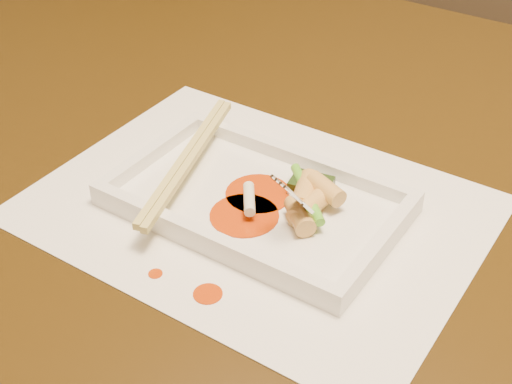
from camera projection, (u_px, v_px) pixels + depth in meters
The scene contains 21 objects.
table at pixel (381, 269), 0.74m from camera, with size 1.40×0.90×0.75m.
placemat at pixel (256, 208), 0.66m from camera, with size 0.40×0.30×0.00m, color white.
sauce_splatter_a at pixel (208, 294), 0.57m from camera, with size 0.02×0.02×0.00m, color #C03805.
sauce_splatter_b at pixel (155, 274), 0.59m from camera, with size 0.01×0.01×0.00m, color #C03805.
plate_base at pixel (256, 204), 0.66m from camera, with size 0.26×0.16×0.01m, color white.
plate_rim_far at pixel (298, 157), 0.70m from camera, with size 0.26×0.01×0.01m, color white.
plate_rim_near at pixel (208, 239), 0.60m from camera, with size 0.26×0.01×0.01m, color white.
plate_rim_left at pixel (151, 153), 0.70m from camera, with size 0.01×0.14×0.01m, color white.
plate_rim_right at pixel (380, 244), 0.59m from camera, with size 0.01×0.14×0.01m, color white.
veg_piece at pixel (311, 185), 0.66m from camera, with size 0.04×0.03×0.01m, color black.
scallion_white at pixel (249, 199), 0.64m from camera, with size 0.01×0.01×0.04m, color #EAEACC.
scallion_green at pixel (307, 194), 0.64m from camera, with size 0.01×0.01×0.09m, color #46A31A.
chopstick_a at pixel (184, 157), 0.68m from camera, with size 0.01×0.22×0.01m, color #CCBE66.
chopstick_b at pixel (191, 160), 0.68m from camera, with size 0.01×0.22×0.01m, color #CCBE66.
fork at pixel (338, 147), 0.59m from camera, with size 0.09×0.10×0.14m, color silver, non-canonical shape.
sauce_blob_0 at pixel (258, 194), 0.66m from camera, with size 0.06×0.06×0.00m, color #C03805.
sauce_blob_1 at pixel (244, 215), 0.63m from camera, with size 0.06×0.06×0.00m, color #C03805.
rice_cake_0 at pixel (300, 215), 0.62m from camera, with size 0.02×0.02×0.04m, color #DDBB67.
rice_cake_1 at pixel (309, 207), 0.63m from camera, with size 0.02×0.02×0.04m, color #DDBB67.
rice_cake_2 at pixel (326, 189), 0.64m from camera, with size 0.02×0.02×0.04m, color #DDBB67.
rice_cake_3 at pixel (305, 191), 0.65m from camera, with size 0.02×0.02×0.05m, color #DDBB67.
Camera 1 is at (0.19, -0.53, 1.16)m, focal length 50.00 mm.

